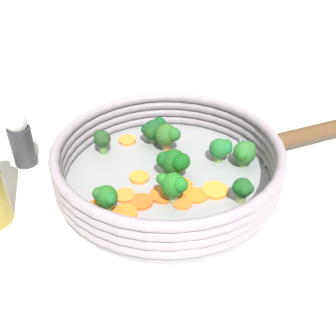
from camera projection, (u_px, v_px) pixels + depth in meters
name	position (u px, v px, depth m)	size (l,w,h in m)	color
ground_plane	(168.00, 183.00, 0.64)	(4.00, 4.00, 0.00)	white
skillet	(168.00, 179.00, 0.63)	(0.34, 0.34, 0.01)	#939699
skillet_rim_wall	(168.00, 160.00, 0.61)	(0.35, 0.35, 0.06)	#998F9A
skillet_handle	(313.00, 133.00, 0.71)	(0.03, 0.03, 0.23)	brown
skillet_rivet_left	(266.00, 164.00, 0.65)	(0.01, 0.01, 0.01)	#8F979B
skillet_rivet_right	(241.00, 140.00, 0.70)	(0.01, 0.01, 0.01)	#959298
carrot_slice_0	(163.00, 195.00, 0.59)	(0.04, 0.04, 0.00)	orange
carrot_slice_1	(100.00, 208.00, 0.56)	(0.04, 0.04, 0.00)	orange
carrot_slice_2	(173.00, 156.00, 0.67)	(0.04, 0.04, 0.01)	orange
carrot_slice_3	(197.00, 195.00, 0.59)	(0.03, 0.03, 0.00)	orange
carrot_slice_4	(139.00, 177.00, 0.62)	(0.03, 0.03, 0.01)	orange
carrot_slice_5	(215.00, 190.00, 0.59)	(0.04, 0.04, 0.01)	#F99933
carrot_slice_6	(125.00, 195.00, 0.59)	(0.03, 0.03, 0.01)	orange
carrot_slice_7	(178.00, 187.00, 0.60)	(0.05, 0.05, 0.01)	orange
carrot_slice_8	(141.00, 202.00, 0.57)	(0.03, 0.03, 0.01)	orange
carrot_slice_9	(182.00, 203.00, 0.57)	(0.03, 0.03, 0.00)	orange
carrot_slice_10	(127.00, 140.00, 0.71)	(0.03, 0.03, 0.01)	orange
carrot_slice_11	(125.00, 213.00, 0.55)	(0.04, 0.04, 0.01)	orange
broccoli_floret_0	(221.00, 149.00, 0.65)	(0.04, 0.03, 0.04)	#72A24F
broccoli_floret_1	(154.00, 130.00, 0.69)	(0.04, 0.05, 0.04)	#80B161
broccoli_floret_2	(245.00, 152.00, 0.64)	(0.04, 0.04, 0.04)	#6C9857
broccoli_floret_3	(174.00, 162.00, 0.61)	(0.05, 0.04, 0.05)	#628E4E
broccoli_floret_4	(174.00, 185.00, 0.56)	(0.04, 0.04, 0.05)	#8EA66D
broccoli_floret_5	(167.00, 134.00, 0.67)	(0.04, 0.04, 0.05)	#8AA465
broccoli_floret_6	(103.00, 139.00, 0.66)	(0.03, 0.03, 0.04)	#639745
broccoli_floret_7	(243.00, 189.00, 0.56)	(0.03, 0.03, 0.04)	#8BA360
broccoli_floret_8	(105.00, 197.00, 0.54)	(0.04, 0.03, 0.05)	#7EAA61
salt_shaker	(21.00, 140.00, 0.65)	(0.04, 0.04, 0.10)	#333338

